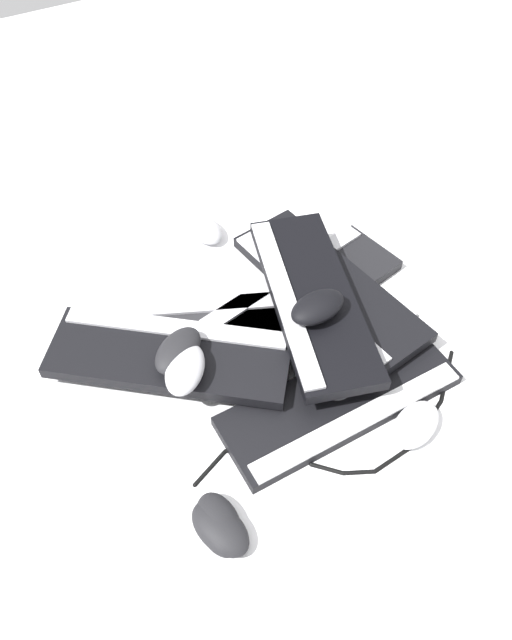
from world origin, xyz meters
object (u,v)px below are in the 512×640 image
object	(u,v)px
mouse_4	(185,369)
mouse_6	(219,524)
mouse_3	(178,350)
mouse_7	(220,528)
mouse_0	(318,307)
keyboard_2	(187,331)
keyboard_0	(340,401)
keyboard_4	(170,354)
keyboard_1	(302,295)
mouse_1	(342,375)
mouse_5	(203,228)
mouse_2	(415,425)
keyboard_3	(328,287)
keyboard_5	(311,298)

from	to	relation	value
mouse_4	mouse_6	xyz separation A→B (m)	(0.25, -0.06, -0.06)
mouse_3	mouse_7	distance (m)	0.31
mouse_0	keyboard_2	bearing A→B (deg)	140.88
keyboard_0	mouse_6	size ratio (longest dim) A/B	4.02
mouse_7	keyboard_4	bearing A→B (deg)	-27.52
keyboard_1	mouse_3	world-z (taller)	mouse_3
keyboard_2	keyboard_4	xyz separation A→B (m)	(0.06, -0.06, 0.03)
mouse_1	mouse_5	xyz separation A→B (m)	(-0.49, -0.04, -0.03)
keyboard_4	mouse_5	size ratio (longest dim) A/B	4.00
keyboard_4	mouse_2	world-z (taller)	keyboard_4
mouse_3	keyboard_0	bearing A→B (deg)	105.58
mouse_1	mouse_7	xyz separation A→B (m)	(0.13, -0.31, -0.03)
mouse_1	mouse_3	bearing A→B (deg)	-75.52
mouse_2	mouse_5	bearing A→B (deg)	78.86
keyboard_2	mouse_4	size ratio (longest dim) A/B	4.21
keyboard_4	mouse_4	xyz separation A→B (m)	(0.07, 0.00, 0.04)
mouse_5	mouse_7	bearing A→B (deg)	-32.23
keyboard_4	mouse_5	xyz separation A→B (m)	(-0.30, 0.21, -0.02)
keyboard_2	mouse_5	distance (m)	0.29
keyboard_3	mouse_5	world-z (taller)	keyboard_3
keyboard_3	mouse_2	world-z (taller)	keyboard_3
keyboard_2	keyboard_5	bearing A→B (deg)	69.30
keyboard_2	mouse_3	distance (m)	0.12
mouse_2	mouse_3	world-z (taller)	mouse_3
keyboard_1	keyboard_4	xyz separation A→B (m)	(0.03, -0.30, 0.03)
mouse_4	mouse_5	distance (m)	0.43
mouse_1	mouse_2	distance (m)	0.15
mouse_6	mouse_0	bearing A→B (deg)	130.04
keyboard_2	mouse_7	bearing A→B (deg)	-17.14
keyboard_2	keyboard_4	bearing A→B (deg)	-45.59
mouse_0	mouse_2	bearing A→B (deg)	-83.79
mouse_2	mouse_1	bearing A→B (deg)	96.31
mouse_0	mouse_5	distance (m)	0.39
mouse_1	keyboard_1	bearing A→B (deg)	-144.53
keyboard_5	mouse_4	size ratio (longest dim) A/B	4.22
keyboard_4	mouse_5	world-z (taller)	keyboard_4
keyboard_0	keyboard_4	distance (m)	0.32
mouse_2	mouse_0	bearing A→B (deg)	81.27
mouse_5	mouse_0	bearing A→B (deg)	-0.68
mouse_1	mouse_3	distance (m)	0.29
mouse_5	mouse_7	xyz separation A→B (m)	(0.63, -0.27, 0.00)
keyboard_0	keyboard_3	bearing A→B (deg)	153.16
keyboard_2	mouse_7	world-z (taller)	mouse_7
mouse_3	mouse_0	bearing A→B (deg)	134.83
keyboard_5	keyboard_3	bearing A→B (deg)	117.07
keyboard_0	mouse_4	bearing A→B (deg)	-123.52
keyboard_1	keyboard_2	world-z (taller)	same
keyboard_3	mouse_2	bearing A→B (deg)	-4.67
mouse_6	mouse_7	distance (m)	0.01
keyboard_2	mouse_3	world-z (taller)	mouse_3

